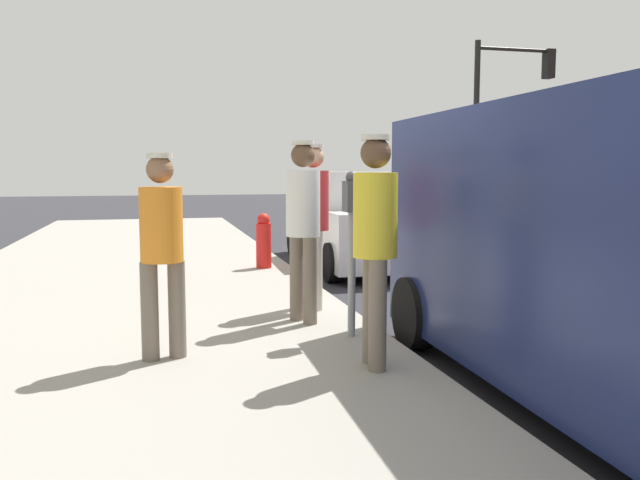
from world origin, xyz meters
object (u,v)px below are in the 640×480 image
(parking_meter_near, at_px, (352,225))
(pedestrian_in_yellow, at_px, (375,235))
(traffic_light_corner, at_px, (504,104))
(pedestrian_in_red, at_px, (313,214))
(parked_sedan_behind, at_px, (360,223))
(fire_hydrant, at_px, (264,241))
(pedestrian_in_white, at_px, (303,218))
(pedestrian_in_orange, at_px, (162,243))

(parking_meter_near, bearing_deg, pedestrian_in_yellow, 83.61)
(pedestrian_in_yellow, distance_m, traffic_light_corner, 14.52)
(pedestrian_in_red, height_order, parked_sedan_behind, pedestrian_in_red)
(pedestrian_in_yellow, relative_size, traffic_light_corner, 0.34)
(traffic_light_corner, xyz_separation_m, fire_hydrant, (7.86, 6.62, -2.95))
(parking_meter_near, height_order, pedestrian_in_white, pedestrian_in_white)
(pedestrian_in_red, xyz_separation_m, fire_hydrant, (0.05, -3.13, -0.63))
(pedestrian_in_red, height_order, pedestrian_in_yellow, pedestrian_in_red)
(pedestrian_in_orange, bearing_deg, traffic_light_corner, -129.77)
(pedestrian_in_red, height_order, fire_hydrant, pedestrian_in_red)
(pedestrian_in_orange, xyz_separation_m, pedestrian_in_white, (-1.38, -0.99, 0.10))
(pedestrian_in_orange, xyz_separation_m, pedestrian_in_red, (-1.64, -1.61, 0.10))
(pedestrian_in_red, bearing_deg, traffic_light_corner, -128.73)
(pedestrian_in_red, xyz_separation_m, pedestrian_in_yellow, (0.05, 2.24, -0.01))
(pedestrian_in_orange, distance_m, traffic_light_corner, 14.97)
(pedestrian_in_orange, relative_size, pedestrian_in_yellow, 0.93)
(pedestrian_in_orange, distance_m, fire_hydrant, 5.02)
(pedestrian_in_yellow, bearing_deg, pedestrian_in_red, -91.36)
(pedestrian_in_red, relative_size, fire_hydrant, 2.10)
(parking_meter_near, distance_m, pedestrian_in_white, 0.72)
(pedestrian_in_yellow, bearing_deg, pedestrian_in_orange, -21.57)
(traffic_light_corner, bearing_deg, parked_sedan_behind, 43.81)
(parking_meter_near, height_order, pedestrian_in_orange, pedestrian_in_orange)
(parking_meter_near, bearing_deg, pedestrian_in_red, -87.56)
(parking_meter_near, bearing_deg, parked_sedan_behind, -108.36)
(pedestrian_in_orange, relative_size, parked_sedan_behind, 0.37)
(traffic_light_corner, bearing_deg, parking_meter_near, 54.85)
(parking_meter_near, height_order, fire_hydrant, parking_meter_near)
(parking_meter_near, distance_m, pedestrian_in_orange, 1.72)
(pedestrian_in_white, bearing_deg, parked_sedan_behind, -114.05)
(pedestrian_in_white, relative_size, fire_hydrant, 2.11)
(pedestrian_in_white, xyz_separation_m, fire_hydrant, (-0.21, -3.75, -0.63))
(pedestrian_in_red, bearing_deg, pedestrian_in_orange, 44.55)
(traffic_light_corner, bearing_deg, pedestrian_in_orange, 50.23)
(parked_sedan_behind, bearing_deg, fire_hydrant, 24.62)
(fire_hydrant, bearing_deg, parking_meter_near, 91.30)
(pedestrian_in_red, distance_m, fire_hydrant, 3.19)
(pedestrian_in_white, bearing_deg, fire_hydrant, -93.19)
(pedestrian_in_white, relative_size, pedestrian_in_red, 1.00)
(traffic_light_corner, height_order, fire_hydrant, traffic_light_corner)
(parking_meter_near, relative_size, pedestrian_in_orange, 0.92)
(pedestrian_in_yellow, height_order, parked_sedan_behind, pedestrian_in_yellow)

